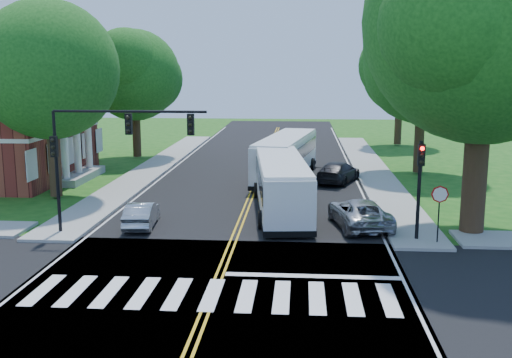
# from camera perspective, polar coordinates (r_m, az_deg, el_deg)

# --- Properties ---
(ground) EXTENTS (140.00, 140.00, 0.00)m
(ground) POSITION_cam_1_polar(r_m,az_deg,el_deg) (21.47, -4.02, -10.46)
(ground) COLOR #164F13
(ground) RESTS_ON ground
(road) EXTENTS (14.00, 96.00, 0.01)m
(road) POSITION_cam_1_polar(r_m,az_deg,el_deg) (38.70, -0.17, -0.84)
(road) COLOR black
(road) RESTS_ON ground
(cross_road) EXTENTS (60.00, 12.00, 0.01)m
(cross_road) POSITION_cam_1_polar(r_m,az_deg,el_deg) (21.46, -4.02, -10.44)
(cross_road) COLOR black
(cross_road) RESTS_ON ground
(center_line) EXTENTS (0.36, 70.00, 0.01)m
(center_line) POSITION_cam_1_polar(r_m,az_deg,el_deg) (42.61, 0.26, 0.25)
(center_line) COLOR gold
(center_line) RESTS_ON road
(edge_line_w) EXTENTS (0.12, 70.00, 0.01)m
(edge_line_w) POSITION_cam_1_polar(r_m,az_deg,el_deg) (43.62, -8.69, 0.37)
(edge_line_w) COLOR silver
(edge_line_w) RESTS_ON road
(edge_line_e) EXTENTS (0.12, 70.00, 0.01)m
(edge_line_e) POSITION_cam_1_polar(r_m,az_deg,el_deg) (42.68, 9.40, 0.12)
(edge_line_e) COLOR silver
(edge_line_e) RESTS_ON road
(crosswalk) EXTENTS (12.60, 3.00, 0.01)m
(crosswalk) POSITION_cam_1_polar(r_m,az_deg,el_deg) (21.00, -4.22, -10.90)
(crosswalk) COLOR silver
(crosswalk) RESTS_ON road
(stop_bar) EXTENTS (6.60, 0.40, 0.01)m
(stop_bar) POSITION_cam_1_polar(r_m,az_deg,el_deg) (22.75, 5.45, -9.19)
(stop_bar) COLOR silver
(stop_bar) RESTS_ON road
(sidewalk_nw) EXTENTS (2.60, 40.00, 0.15)m
(sidewalk_nw) POSITION_cam_1_polar(r_m,az_deg,el_deg) (46.83, -9.66, 1.12)
(sidewalk_nw) COLOR gray
(sidewalk_nw) RESTS_ON ground
(sidewalk_ne) EXTENTS (2.60, 40.00, 0.15)m
(sidewalk_ne) POSITION_cam_1_polar(r_m,az_deg,el_deg) (45.76, 10.96, 0.85)
(sidewalk_ne) COLOR gray
(sidewalk_ne) RESTS_ON ground
(tree_ne_big) EXTENTS (10.80, 10.80, 14.91)m
(tree_ne_big) POSITION_cam_1_polar(r_m,az_deg,el_deg) (28.99, 21.01, 13.73)
(tree_ne_big) COLOR #322414
(tree_ne_big) RESTS_ON ground
(tree_west_near) EXTENTS (8.00, 8.00, 11.40)m
(tree_west_near) POSITION_cam_1_polar(r_m,az_deg,el_deg) (36.78, -19.14, 9.78)
(tree_west_near) COLOR #322414
(tree_west_near) RESTS_ON ground
(tree_west_far) EXTENTS (7.60, 7.60, 10.67)m
(tree_west_far) POSITION_cam_1_polar(r_m,az_deg,el_deg) (51.73, -11.50, 9.65)
(tree_west_far) COLOR #322414
(tree_west_far) RESTS_ON ground
(tree_east_mid) EXTENTS (8.40, 8.40, 11.93)m
(tree_east_mid) POSITION_cam_1_polar(r_m,az_deg,el_deg) (44.62, 15.61, 10.46)
(tree_east_mid) COLOR #322414
(tree_east_mid) RESTS_ON ground
(tree_east_far) EXTENTS (7.20, 7.20, 10.34)m
(tree_east_far) POSITION_cam_1_polar(r_m,az_deg,el_deg) (60.56, 13.58, 9.56)
(tree_east_far) COLOR #322414
(tree_east_far) RESTS_ON ground
(signal_nw) EXTENTS (7.15, 0.46, 5.66)m
(signal_nw) POSITION_cam_1_polar(r_m,az_deg,el_deg) (27.88, -14.20, 3.45)
(signal_nw) COLOR black
(signal_nw) RESTS_ON ground
(signal_ne) EXTENTS (0.30, 0.46, 4.40)m
(signal_ne) POSITION_cam_1_polar(r_m,az_deg,el_deg) (27.17, 15.34, 0.19)
(signal_ne) COLOR black
(signal_ne) RESTS_ON ground
(stop_sign) EXTENTS (0.76, 0.08, 2.53)m
(stop_sign) POSITION_cam_1_polar(r_m,az_deg,el_deg) (27.08, 17.08, -1.95)
(stop_sign) COLOR black
(stop_sign) RESTS_ON ground
(bus_lead) EXTENTS (3.58, 11.33, 2.88)m
(bus_lead) POSITION_cam_1_polar(r_m,az_deg,el_deg) (32.06, 2.43, -0.48)
(bus_lead) COLOR silver
(bus_lead) RESTS_ON road
(bus_follow) EXTENTS (4.43, 11.70, 2.96)m
(bus_follow) POSITION_cam_1_polar(r_m,az_deg,el_deg) (41.81, 2.90, 2.20)
(bus_follow) COLOR silver
(bus_follow) RESTS_ON road
(hatchback) EXTENTS (1.66, 3.84, 1.23)m
(hatchback) POSITION_cam_1_polar(r_m,az_deg,el_deg) (29.78, -10.84, -3.32)
(hatchback) COLOR #ADB0B4
(hatchback) RESTS_ON road
(suv) EXTENTS (3.15, 5.36, 1.40)m
(suv) POSITION_cam_1_polar(r_m,az_deg,el_deg) (29.58, 9.82, -3.21)
(suv) COLOR #AAACB1
(suv) RESTS_ON road
(dark_sedan) EXTENTS (3.56, 5.19, 1.40)m
(dark_sedan) POSITION_cam_1_polar(r_m,az_deg,el_deg) (40.75, 7.82, 0.66)
(dark_sedan) COLOR black
(dark_sedan) RESTS_ON road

